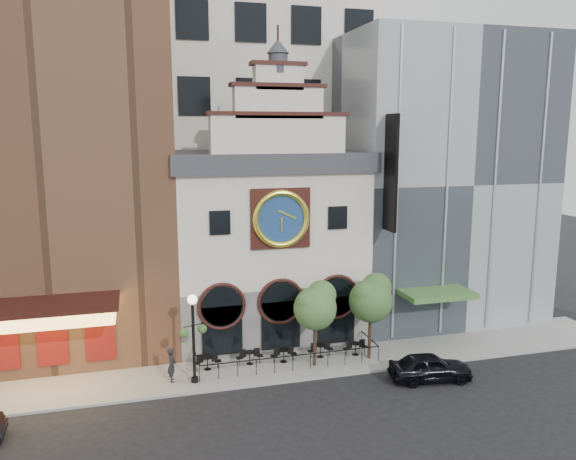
{
  "coord_description": "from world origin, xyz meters",
  "views": [
    {
      "loc": [
        -8.23,
        -27.79,
        13.68
      ],
      "look_at": [
        1.03,
        6.0,
        7.45
      ],
      "focal_mm": 35.0,
      "sensor_mm": 36.0,
      "label": 1
    }
  ],
  "objects_px": {
    "bistro_1": "(250,357)",
    "car_right": "(430,367)",
    "lamppost": "(193,329)",
    "bistro_4": "(356,348)",
    "tree_right": "(371,297)",
    "bistro_3": "(320,350)",
    "tree_left": "(316,305)",
    "bistro_2": "(284,354)",
    "pedestrian": "(172,365)",
    "bistro_0": "(207,362)"
  },
  "relations": [
    {
      "from": "bistro_3",
      "to": "bistro_0",
      "type": "bearing_deg",
      "value": 179.86
    },
    {
      "from": "bistro_0",
      "to": "bistro_3",
      "type": "bearing_deg",
      "value": -0.14
    },
    {
      "from": "bistro_1",
      "to": "bistro_2",
      "type": "bearing_deg",
      "value": -6.26
    },
    {
      "from": "car_right",
      "to": "tree_left",
      "type": "bearing_deg",
      "value": 67.0
    },
    {
      "from": "bistro_4",
      "to": "tree_right",
      "type": "xyz_separation_m",
      "value": [
        0.67,
        -0.62,
        3.33
      ]
    },
    {
      "from": "bistro_4",
      "to": "bistro_3",
      "type": "bearing_deg",
      "value": 173.77
    },
    {
      "from": "bistro_1",
      "to": "bistro_4",
      "type": "bearing_deg",
      "value": -3.09
    },
    {
      "from": "bistro_3",
      "to": "tree_right",
      "type": "xyz_separation_m",
      "value": [
        2.85,
        -0.86,
        3.33
      ]
    },
    {
      "from": "bistro_0",
      "to": "lamppost",
      "type": "bearing_deg",
      "value": -121.33
    },
    {
      "from": "bistro_3",
      "to": "tree_left",
      "type": "bearing_deg",
      "value": -123.23
    },
    {
      "from": "bistro_4",
      "to": "pedestrian",
      "type": "xyz_separation_m",
      "value": [
        -11.06,
        -0.75,
        0.48
      ]
    },
    {
      "from": "bistro_2",
      "to": "pedestrian",
      "type": "xyz_separation_m",
      "value": [
        -6.56,
        -0.88,
        0.48
      ]
    },
    {
      "from": "bistro_1",
      "to": "pedestrian",
      "type": "height_order",
      "value": "pedestrian"
    },
    {
      "from": "lamppost",
      "to": "tree_left",
      "type": "relative_size",
      "value": 0.99
    },
    {
      "from": "bistro_3",
      "to": "lamppost",
      "type": "bearing_deg",
      "value": -169.47
    },
    {
      "from": "lamppost",
      "to": "bistro_0",
      "type": "bearing_deg",
      "value": 37.91
    },
    {
      "from": "car_right",
      "to": "lamppost",
      "type": "relative_size",
      "value": 0.92
    },
    {
      "from": "car_right",
      "to": "tree_right",
      "type": "distance_m",
      "value": 5.16
    },
    {
      "from": "bistro_0",
      "to": "bistro_4",
      "type": "distance_m",
      "value": 9.0
    },
    {
      "from": "bistro_1",
      "to": "tree_right",
      "type": "relative_size",
      "value": 0.31
    },
    {
      "from": "tree_right",
      "to": "car_right",
      "type": "bearing_deg",
      "value": -59.01
    },
    {
      "from": "bistro_1",
      "to": "car_right",
      "type": "bearing_deg",
      "value": -25.69
    },
    {
      "from": "bistro_0",
      "to": "tree_left",
      "type": "relative_size",
      "value": 0.32
    },
    {
      "from": "bistro_2",
      "to": "pedestrian",
      "type": "relative_size",
      "value": 0.83
    },
    {
      "from": "bistro_0",
      "to": "bistro_1",
      "type": "distance_m",
      "value": 2.49
    },
    {
      "from": "bistro_0",
      "to": "pedestrian",
      "type": "relative_size",
      "value": 0.83
    },
    {
      "from": "bistro_1",
      "to": "lamppost",
      "type": "relative_size",
      "value": 0.32
    },
    {
      "from": "bistro_2",
      "to": "car_right",
      "type": "bearing_deg",
      "value": -30.26
    },
    {
      "from": "bistro_4",
      "to": "car_right",
      "type": "distance_m",
      "value": 4.95
    },
    {
      "from": "car_right",
      "to": "tree_right",
      "type": "bearing_deg",
      "value": 38.91
    },
    {
      "from": "bistro_1",
      "to": "tree_left",
      "type": "height_order",
      "value": "tree_left"
    },
    {
      "from": "bistro_2",
      "to": "bistro_4",
      "type": "relative_size",
      "value": 1.0
    },
    {
      "from": "bistro_0",
      "to": "lamppost",
      "type": "xyz_separation_m",
      "value": [
        -0.88,
        -1.45,
        2.6
      ]
    },
    {
      "from": "lamppost",
      "to": "bistro_1",
      "type": "bearing_deg",
      "value": 3.86
    },
    {
      "from": "bistro_1",
      "to": "bistro_3",
      "type": "relative_size",
      "value": 1.0
    },
    {
      "from": "bistro_1",
      "to": "car_right",
      "type": "xyz_separation_m",
      "value": [
        9.27,
        -4.46,
        0.16
      ]
    },
    {
      "from": "car_right",
      "to": "lamppost",
      "type": "bearing_deg",
      "value": 84.93
    },
    {
      "from": "bistro_0",
      "to": "tree_right",
      "type": "relative_size",
      "value": 0.31
    },
    {
      "from": "bistro_3",
      "to": "pedestrian",
      "type": "bearing_deg",
      "value": -173.64
    },
    {
      "from": "tree_left",
      "to": "bistro_3",
      "type": "bearing_deg",
      "value": 56.77
    },
    {
      "from": "bistro_3",
      "to": "bistro_4",
      "type": "distance_m",
      "value": 2.2
    },
    {
      "from": "bistro_0",
      "to": "bistro_3",
      "type": "height_order",
      "value": "same"
    },
    {
      "from": "bistro_4",
      "to": "tree_left",
      "type": "height_order",
      "value": "tree_left"
    },
    {
      "from": "bistro_1",
      "to": "tree_right",
      "type": "height_order",
      "value": "tree_right"
    },
    {
      "from": "pedestrian",
      "to": "lamppost",
      "type": "xyz_separation_m",
      "value": [
        1.18,
        -0.44,
        2.11
      ]
    },
    {
      "from": "bistro_1",
      "to": "bistro_3",
      "type": "xyz_separation_m",
      "value": [
        4.33,
        -0.11,
        0.0
      ]
    },
    {
      "from": "bistro_1",
      "to": "bistro_3",
      "type": "bearing_deg",
      "value": -1.49
    },
    {
      "from": "bistro_2",
      "to": "pedestrian",
      "type": "height_order",
      "value": "pedestrian"
    },
    {
      "from": "bistro_2",
      "to": "tree_left",
      "type": "xyz_separation_m",
      "value": [
        1.67,
        -0.89,
        3.2
      ]
    },
    {
      "from": "bistro_0",
      "to": "bistro_4",
      "type": "bearing_deg",
      "value": -1.62
    }
  ]
}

